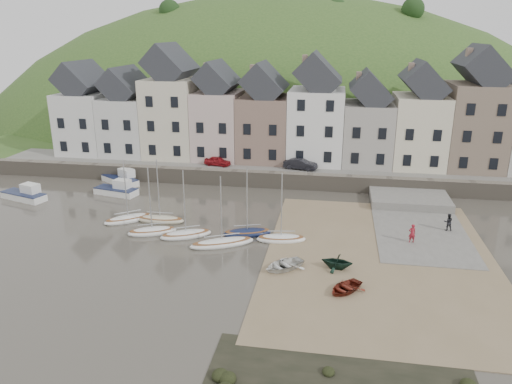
% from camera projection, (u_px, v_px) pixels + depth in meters
% --- Properties ---
extents(ground, '(160.00, 160.00, 0.00)m').
position_uv_depth(ground, '(244.00, 249.00, 40.46)').
color(ground, '#453F36').
rests_on(ground, ground).
extents(quay_land, '(90.00, 30.00, 1.50)m').
position_uv_depth(quay_land, '(286.00, 151.00, 70.16)').
color(quay_land, '#325220').
rests_on(quay_land, ground).
extents(quay_street, '(70.00, 7.00, 0.10)m').
position_uv_depth(quay_street, '(276.00, 166.00, 59.15)').
color(quay_street, slate).
rests_on(quay_street, quay_land).
extents(seawall, '(70.00, 1.20, 1.80)m').
position_uv_depth(seawall, '(272.00, 180.00, 56.08)').
color(seawall, slate).
rests_on(seawall, ground).
extents(beach, '(18.00, 26.00, 0.06)m').
position_uv_depth(beach, '(379.00, 258.00, 38.71)').
color(beach, '#7F6C4D').
rests_on(beach, ground).
extents(slipway, '(8.00, 18.00, 0.12)m').
position_uv_depth(slipway, '(417.00, 223.00, 45.55)').
color(slipway, slate).
rests_on(slipway, ground).
extents(hillside, '(134.40, 84.00, 84.00)m').
position_uv_depth(hillside, '(275.00, 205.00, 103.06)').
color(hillside, '#325220').
rests_on(hillside, ground).
extents(townhouse_terrace, '(61.05, 8.00, 13.93)m').
position_uv_depth(townhouse_terrace, '(294.00, 115.00, 60.32)').
color(townhouse_terrace, silver).
rests_on(townhouse_terrace, quay_land).
extents(sailboat_0, '(4.53, 4.04, 6.32)m').
position_uv_depth(sailboat_0, '(128.00, 219.00, 46.15)').
color(sailboat_0, white).
rests_on(sailboat_0, ground).
extents(sailboat_1, '(4.55, 3.11, 6.32)m').
position_uv_depth(sailboat_1, '(152.00, 231.00, 43.31)').
color(sailboat_1, white).
rests_on(sailboat_1, ground).
extents(sailboat_2, '(4.69, 1.57, 6.32)m').
position_uv_depth(sailboat_2, '(160.00, 219.00, 46.02)').
color(sailboat_2, beige).
rests_on(sailboat_2, ground).
extents(sailboat_3, '(4.72, 3.40, 6.32)m').
position_uv_depth(sailboat_3, '(186.00, 234.00, 42.63)').
color(sailboat_3, white).
rests_on(sailboat_3, ground).
extents(sailboat_4, '(5.63, 3.78, 6.32)m').
position_uv_depth(sailboat_4, '(222.00, 243.00, 40.95)').
color(sailboat_4, white).
rests_on(sailboat_4, ground).
extents(sailboat_5, '(4.58, 2.79, 6.32)m').
position_uv_depth(sailboat_5, '(247.00, 232.00, 43.02)').
color(sailboat_5, '#141E40').
rests_on(sailboat_5, ground).
extents(sailboat_6, '(4.44, 2.17, 6.32)m').
position_uv_depth(sailboat_6, '(281.00, 238.00, 41.78)').
color(sailboat_6, white).
rests_on(sailboat_6, ground).
extents(motorboat_0, '(5.12, 2.76, 1.70)m').
position_uv_depth(motorboat_0, '(118.00, 189.00, 53.63)').
color(motorboat_0, white).
rests_on(motorboat_0, ground).
extents(motorboat_1, '(5.60, 3.21, 1.70)m').
position_uv_depth(motorboat_1, '(25.00, 194.00, 52.09)').
color(motorboat_1, white).
rests_on(motorboat_1, ground).
extents(motorboat_2, '(5.47, 4.33, 1.70)m').
position_uv_depth(motorboat_2, '(122.00, 178.00, 57.62)').
color(motorboat_2, white).
rests_on(motorboat_2, ground).
extents(rowboat_white, '(4.02, 3.97, 0.68)m').
position_uv_depth(rowboat_white, '(284.00, 265.00, 36.78)').
color(rowboat_white, silver).
rests_on(rowboat_white, beach).
extents(rowboat_green, '(2.59, 2.32, 1.23)m').
position_uv_depth(rowboat_green, '(337.00, 261.00, 36.73)').
color(rowboat_green, black).
rests_on(rowboat_green, beach).
extents(rowboat_red, '(3.41, 3.54, 0.60)m').
position_uv_depth(rowboat_red, '(345.00, 288.00, 33.60)').
color(rowboat_red, maroon).
rests_on(rowboat_red, beach).
extents(person_red, '(0.68, 0.52, 1.65)m').
position_uv_depth(person_red, '(412.00, 233.00, 41.12)').
color(person_red, maroon).
rests_on(person_red, slipway).
extents(person_dark, '(0.80, 0.63, 1.60)m').
position_uv_depth(person_dark, '(448.00, 222.00, 43.61)').
color(person_dark, black).
rests_on(person_dark, slipway).
extents(car_left, '(3.42, 1.88, 1.10)m').
position_uv_depth(car_left, '(218.00, 161.00, 59.14)').
color(car_left, maroon).
rests_on(car_left, quay_street).
extents(car_right, '(4.16, 2.19, 1.30)m').
position_uv_depth(car_right, '(300.00, 164.00, 57.51)').
color(car_right, black).
rests_on(car_right, quay_street).
extents(shore_rocks, '(14.00, 6.00, 0.63)m').
position_uv_depth(shore_rocks, '(324.00, 384.00, 24.79)').
color(shore_rocks, black).
rests_on(shore_rocks, ground).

